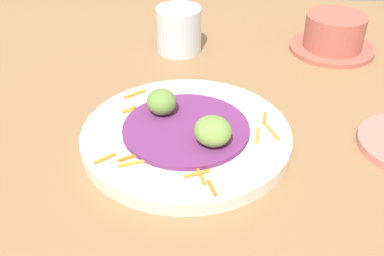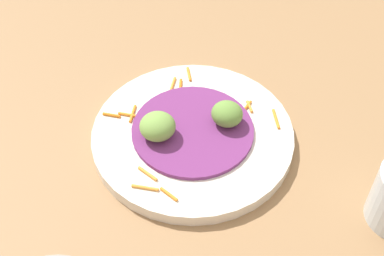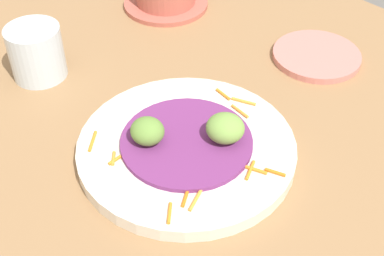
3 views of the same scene
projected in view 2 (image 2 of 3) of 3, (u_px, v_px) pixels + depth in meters
table_surface at (216, 128)px, 76.40cm from camera, size 110.00×110.00×2.00cm
main_plate at (193, 136)px, 72.83cm from camera, size 27.34×27.34×1.83cm
cabbage_bed at (193, 130)px, 71.92cm from camera, size 16.46×16.46×0.61cm
carrot_garnish at (178, 121)px, 73.14cm from camera, size 21.81×22.24×0.40cm
guac_scoop_left at (227, 114)px, 71.27cm from camera, size 5.13×4.95×3.28cm
guac_scoop_center at (158, 126)px, 69.62cm from camera, size 6.56×6.53×3.48cm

